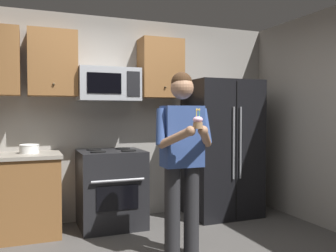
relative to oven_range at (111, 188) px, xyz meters
name	(u,v)px	position (x,y,z in m)	size (l,w,h in m)	color
wall_back	(116,118)	(0.15, 0.39, 0.84)	(4.40, 0.10, 2.60)	gray
wall_right	(334,119)	(2.40, -1.06, 0.84)	(0.10, 4.40, 2.60)	gray
oven_range	(111,188)	(0.00, 0.00, 0.00)	(0.76, 0.70, 0.93)	black
microwave	(108,85)	(0.00, 0.12, 1.26)	(0.74, 0.41, 0.40)	#9EA0A5
refrigerator	(222,148)	(1.50, -0.04, 0.44)	(0.90, 0.75, 1.80)	black
cabinet_row_upper	(59,64)	(-0.57, 0.17, 1.49)	(2.78, 0.36, 0.76)	brown
bowl_large_white	(29,149)	(-0.92, 0.05, 0.51)	(0.22, 0.22, 0.10)	white
person	(182,153)	(0.44, -1.14, 0.53)	(0.60, 0.48, 1.76)	#262628
cupcake	(198,122)	(0.44, -1.47, 0.83)	(0.09, 0.09, 0.17)	#A87F56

